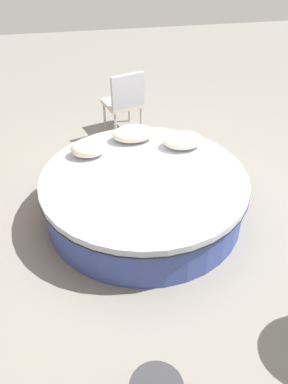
{
  "coord_description": "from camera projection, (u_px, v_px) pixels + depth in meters",
  "views": [
    {
      "loc": [
        0.65,
        3.53,
        3.04
      ],
      "look_at": [
        0.0,
        0.0,
        0.33
      ],
      "focal_mm": 37.01,
      "sensor_mm": 36.0,
      "label": 1
    }
  ],
  "objects": [
    {
      "name": "ground_plane",
      "position": [
        144.0,
        214.0,
        4.69
      ],
      "size": [
        16.0,
        16.0,
        0.0
      ],
      "primitive_type": "plane",
      "color": "gray"
    },
    {
      "name": "round_bed",
      "position": [
        144.0,
        195.0,
        4.53
      ],
      "size": [
        2.32,
        2.32,
        0.54
      ],
      "color": "#38478C",
      "rests_on": "ground_plane"
    },
    {
      "name": "throw_pillow_0",
      "position": [
        183.0,
        140.0,
        4.81
      ],
      "size": [
        0.49,
        0.35,
        0.19
      ],
      "primitive_type": "ellipsoid",
      "color": "silver",
      "rests_on": "round_bed"
    },
    {
      "name": "throw_pillow_1",
      "position": [
        133.0,
        134.0,
        4.94
      ],
      "size": [
        0.53,
        0.34,
        0.19
      ],
      "primitive_type": "ellipsoid",
      "color": "beige",
      "rests_on": "round_bed"
    },
    {
      "name": "throw_pillow_2",
      "position": [
        89.0,
        148.0,
        4.66
      ],
      "size": [
        0.42,
        0.31,
        0.2
      ],
      "primitive_type": "ellipsoid",
      "color": "beige",
      "rests_on": "round_bed"
    },
    {
      "name": "patio_chair",
      "position": [
        125.0,
        99.0,
        5.97
      ],
      "size": [
        0.64,
        0.63,
        0.98
      ],
      "rotation": [
        0.0,
        0.0,
        3.44
      ],
      "color": "#B7B7BC",
      "rests_on": "ground_plane"
    }
  ]
}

